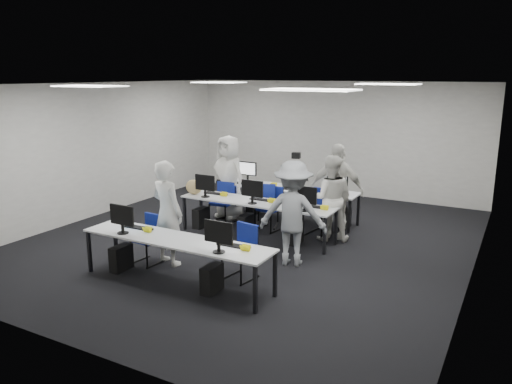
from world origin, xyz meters
The scene contains 23 objects.
room centered at (0.00, 0.00, 1.50)m, with size 9.00×9.02×3.00m.
ceiling_panels centered at (0.00, 0.00, 2.98)m, with size 5.20×4.60×0.02m.
desk_front centered at (0.00, -2.40, 0.68)m, with size 3.20×0.70×0.73m.
desk_mid centered at (0.00, 0.20, 0.68)m, with size 3.20×0.70×0.73m.
desk_back centered at (0.00, 1.60, 0.68)m, with size 3.20×0.70×0.73m.
equipment_front centered at (-0.19, -2.42, 0.36)m, with size 2.51×0.41×1.19m.
equipment_mid centered at (-0.19, 0.18, 0.36)m, with size 2.91×0.41×1.19m.
equipment_back centered at (0.19, 1.62, 0.36)m, with size 2.91×0.41×1.19m.
chair_0 centered at (-0.97, -1.93, 0.26)m, with size 0.44×0.48×0.84m.
chair_1 centered at (0.77, -1.76, 0.28)m, with size 0.50×0.53×0.87m.
chair_2 centered at (-1.14, 0.71, 0.28)m, with size 0.46×0.49×0.87m.
chair_3 centered at (0.00, 0.74, 0.28)m, with size 0.50×0.53×0.90m.
chair_4 centered at (1.04, 0.87, 0.30)m, with size 0.51×0.55×0.94m.
chair_5 centered at (-1.05, 1.08, 0.26)m, with size 0.46×0.49×0.82m.
chair_6 centered at (-0.17, 0.93, 0.31)m, with size 0.61×0.63×0.97m.
chair_7 centered at (1.06, 1.09, 0.28)m, with size 0.51×0.54×0.88m.
handbag centered at (-1.45, 0.12, 0.88)m, with size 0.37×0.24×0.31m, color tan.
student_0 centered at (-0.65, -1.77, 0.90)m, with size 0.66×0.43×1.80m, color beige.
student_1 centered at (1.32, 0.74, 0.84)m, with size 0.82×0.64×1.68m, color beige.
student_2 centered at (-1.23, 1.14, 0.93)m, with size 0.91×0.59×1.86m, color beige.
student_3 centered at (1.35, 0.98, 0.94)m, with size 1.10×0.46×1.88m, color beige.
photographer centered at (1.23, -0.78, 0.90)m, with size 1.16×0.67×1.80m, color slate.
dslr_camera centered at (1.19, -0.61, 1.85)m, with size 0.14×0.18×0.10m, color black.
Camera 1 is at (4.54, -8.17, 3.19)m, focal length 35.00 mm.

